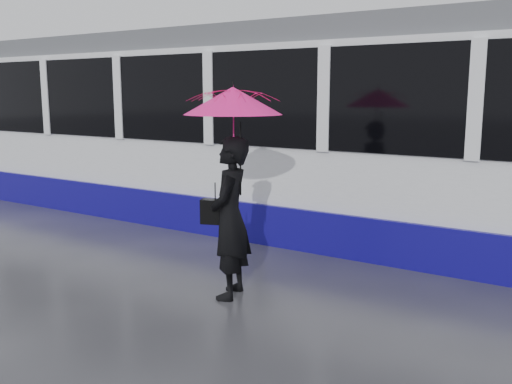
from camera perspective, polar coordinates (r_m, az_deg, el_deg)
The scene contains 6 objects.
ground at distance 7.03m, azimuth 5.07°, elevation -9.16°, with size 90.00×90.00×0.00m, color #2A2A2F.
rails at distance 9.21m, azimuth 12.47°, elevation -4.66°, with size 34.00×1.51×0.02m.
tram at distance 9.80m, azimuth 2.08°, elevation 6.09°, with size 26.00×2.56×3.35m.
woman at distance 6.37m, azimuth -2.61°, elevation -2.61°, with size 0.66×0.44×1.82m, color black.
umbrella at distance 6.19m, azimuth -2.31°, elevation 7.18°, with size 1.37×1.37×1.23m.
handbag at distance 6.50m, azimuth -4.08°, elevation -1.97°, with size 0.35×0.24×0.46m.
Camera 1 is at (3.11, -5.87, 2.29)m, focal length 40.00 mm.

